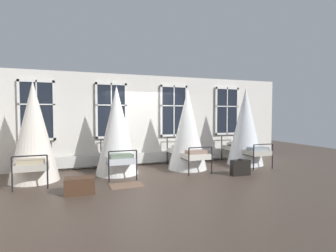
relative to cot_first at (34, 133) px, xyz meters
name	(u,v)px	position (x,y,z in m)	size (l,w,h in m)	color
ground	(153,171)	(3.26, 0.06, -1.26)	(20.05, 20.05, 0.00)	#4C3D33
back_wall_with_windows	(143,120)	(3.26, 1.19, 0.27)	(11.02, 0.10, 3.07)	silver
window_bank	(144,135)	(3.26, 1.07, -0.24)	(7.60, 0.10, 2.69)	black
cot_first	(34,133)	(0.00, 0.00, 0.00)	(1.25, 1.91, 2.62)	black
cot_second	(117,132)	(2.17, 0.07, -0.03)	(1.25, 1.91, 2.57)	black
cot_third	(187,130)	(4.40, 0.00, -0.04)	(1.25, 1.92, 2.55)	black
cot_fourth	(245,128)	(6.59, -0.03, 0.02)	(1.25, 1.91, 2.66)	black
rug_second	(127,185)	(2.17, -1.31, -1.26)	(0.80, 0.56, 0.01)	brown
suitcase_dark	(240,168)	(5.43, -1.37, -1.04)	(0.57, 0.24, 0.47)	black
travel_trunk	(80,185)	(1.07, -1.59, -1.08)	(0.64, 0.40, 0.36)	#472D1E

